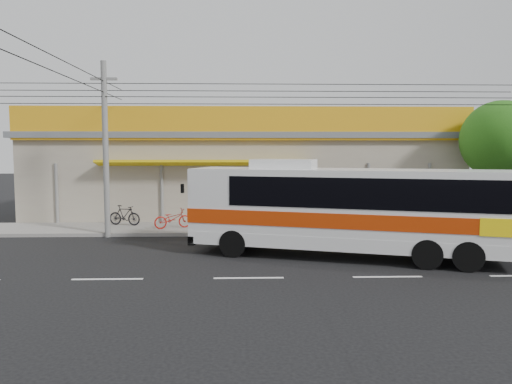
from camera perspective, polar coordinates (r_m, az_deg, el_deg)
The scene contains 9 objects.
ground at distance 16.86m, azimuth -0.99°, elevation -7.66°, with size 120.00×120.00×0.00m, color black.
sidewalk at distance 22.74m, azimuth -1.22°, elevation -4.18°, with size 30.00×3.20×0.15m, color gray.
lane_markings at distance 14.43m, azimuth -0.84°, elevation -9.82°, with size 50.00×0.12×0.01m, color silver, non-canonical shape.
storefront_building at distance 28.03m, azimuth -1.36°, elevation 2.12°, with size 22.60×9.20×5.70m.
coach_bus at distance 17.06m, azimuth 11.08°, elevation -1.54°, with size 10.96×5.50×3.32m.
motorbike_red at distance 22.55m, azimuth -9.51°, elevation -3.00°, with size 0.58×1.66×0.87m, color #9C120B.
motorbike_dark at distance 23.91m, azimuth -14.79°, elevation -2.59°, with size 0.44×1.55×0.93m, color black.
utility_pole at distance 21.67m, azimuth -16.97°, elevation 10.84°, with size 34.00×14.00×7.25m.
tree_near at distance 25.18m, azimuth 26.43°, elevation 5.09°, with size 3.54×3.54×5.87m.
Camera 1 is at (-0.24, -16.45, 3.67)m, focal length 35.00 mm.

